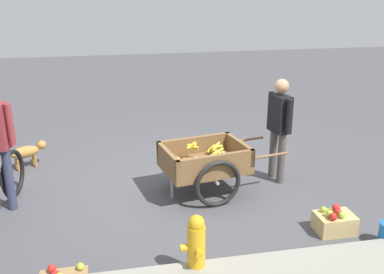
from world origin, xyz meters
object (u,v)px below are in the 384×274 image
object	(u,v)px
apple_crate	(334,222)
vendor_person	(279,122)
fruit_cart	(205,163)
dog	(27,151)
fire_hydrant	(196,246)

from	to	relation	value
apple_crate	vendor_person	bearing A→B (deg)	-85.26
fruit_cart	dog	size ratio (longest dim) A/B	2.83
fruit_cart	apple_crate	world-z (taller)	fruit_cart
fire_hydrant	vendor_person	bearing A→B (deg)	-129.02
dog	fire_hydrant	bearing A→B (deg)	122.26
dog	apple_crate	distance (m)	4.62
fruit_cart	fire_hydrant	bearing A→B (deg)	74.51
vendor_person	fire_hydrant	xyz separation A→B (m)	(1.62, 2.00, -0.56)
vendor_person	fruit_cart	bearing A→B (deg)	10.71
fruit_cart	fire_hydrant	distance (m)	1.86
apple_crate	fruit_cart	bearing A→B (deg)	-46.08
vendor_person	apple_crate	xyz separation A→B (m)	(-0.13, 1.51, -0.76)
dog	apple_crate	bearing A→B (deg)	144.39
vendor_person	fire_hydrant	bearing A→B (deg)	50.98
fruit_cart	apple_crate	distance (m)	1.83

